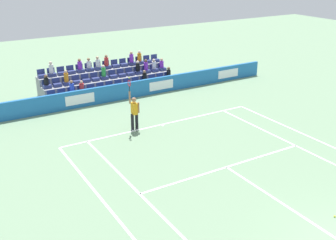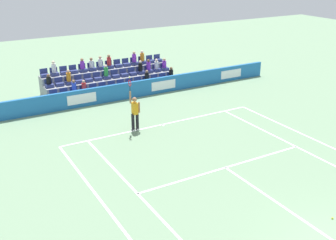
{
  "view_description": "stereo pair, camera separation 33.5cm",
  "coord_description": "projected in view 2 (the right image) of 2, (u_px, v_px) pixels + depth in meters",
  "views": [
    {
      "loc": [
        10.04,
        5.53,
        8.29
      ],
      "look_at": [
        0.78,
        -9.91,
        1.1
      ],
      "focal_mm": 44.02,
      "sensor_mm": 36.0,
      "label": 1
    },
    {
      "loc": [
        9.75,
        5.7,
        8.29
      ],
      "look_at": [
        0.78,
        -9.91,
        1.1
      ],
      "focal_mm": 44.02,
      "sensor_mm": 36.0,
      "label": 2
    }
  ],
  "objects": [
    {
      "name": "line_centre_mark",
      "position": [
        163.0,
        125.0,
        21.66
      ],
      "size": [
        0.1,
        0.2,
        0.01
      ],
      "primitive_type": "cube",
      "color": "white",
      "rests_on": "ground"
    },
    {
      "name": "line_doubles_sideline_right",
      "position": [
        324.0,
        144.0,
        19.49
      ],
      "size": [
        0.1,
        11.89,
        0.01
      ],
      "primitive_type": "cube",
      "color": "white",
      "rests_on": "ground"
    },
    {
      "name": "stadium_stand",
      "position": [
        110.0,
        81.0,
        27.29
      ],
      "size": [
        8.68,
        2.85,
        2.21
      ],
      "color": "gray",
      "rests_on": "ground"
    },
    {
      "name": "line_singles_sideline_left",
      "position": [
        143.0,
        199.0,
        15.05
      ],
      "size": [
        0.1,
        11.89,
        0.01
      ],
      "primitive_type": "cube",
      "color": "white",
      "rests_on": "ground"
    },
    {
      "name": "tennis_player",
      "position": [
        135.0,
        112.0,
        20.67
      ],
      "size": [
        0.53,
        0.36,
        2.85
      ],
      "color": "black",
      "rests_on": "ground"
    },
    {
      "name": "sponsor_barrier",
      "position": [
        124.0,
        91.0,
        25.44
      ],
      "size": [
        21.97,
        0.22,
        1.03
      ],
      "color": "#1E66AD",
      "rests_on": "ground"
    },
    {
      "name": "line_baseline",
      "position": [
        162.0,
        125.0,
        21.74
      ],
      "size": [
        10.97,
        0.1,
        0.01
      ],
      "primitive_type": "cube",
      "color": "white",
      "rests_on": "ground"
    },
    {
      "name": "line_singles_sideline_right",
      "position": [
        303.0,
        150.0,
        18.86
      ],
      "size": [
        0.1,
        11.89,
        0.01
      ],
      "primitive_type": "cube",
      "color": "white",
      "rests_on": "ground"
    },
    {
      "name": "line_centre_service",
      "position": [
        280.0,
        204.0,
        14.75
      ],
      "size": [
        0.1,
        6.4,
        0.01
      ],
      "primitive_type": "cube",
      "color": "white",
      "rests_on": "ground"
    },
    {
      "name": "line_doubles_sideline_left",
      "position": [
        108.0,
        210.0,
        14.42
      ],
      "size": [
        0.1,
        11.89,
        0.01
      ],
      "primitive_type": "cube",
      "color": "white",
      "rests_on": "ground"
    },
    {
      "name": "line_service",
      "position": [
        225.0,
        168.0,
        17.32
      ],
      "size": [
        8.23,
        0.1,
        0.01
      ],
      "primitive_type": "cube",
      "color": "white",
      "rests_on": "ground"
    },
    {
      "name": "loose_tennis_ball",
      "position": [
        332.0,
        218.0,
        13.93
      ],
      "size": [
        0.07,
        0.07,
        0.07
      ],
      "primitive_type": "sphere",
      "color": "#D1E533",
      "rests_on": "ground"
    }
  ]
}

